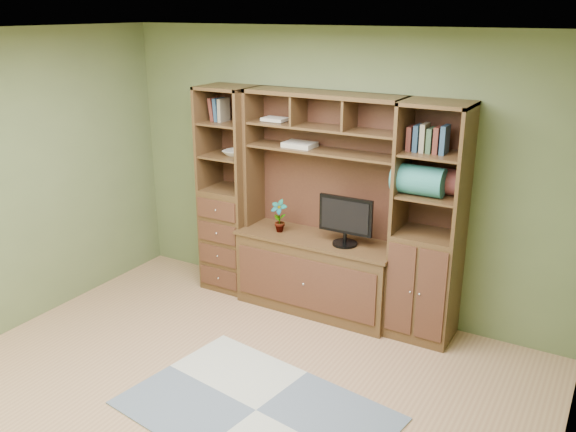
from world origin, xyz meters
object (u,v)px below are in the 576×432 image
Objects in this scene: right_tower at (429,225)px; monitor at (346,212)px; center_hutch at (317,207)px; left_tower at (230,191)px.

right_tower reaches higher than monitor.
center_hutch and right_tower have the same top height.
center_hutch is at bearing 172.93° from monitor.
left_tower and right_tower have the same top height.
center_hutch and left_tower have the same top height.
center_hutch is 1.03m from right_tower.
right_tower is (1.02, 0.04, 0.00)m from center_hutch.
monitor is (0.30, -0.03, 0.01)m from center_hutch.
center_hutch reaches higher than monitor.
monitor is (1.30, -0.07, 0.01)m from left_tower.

